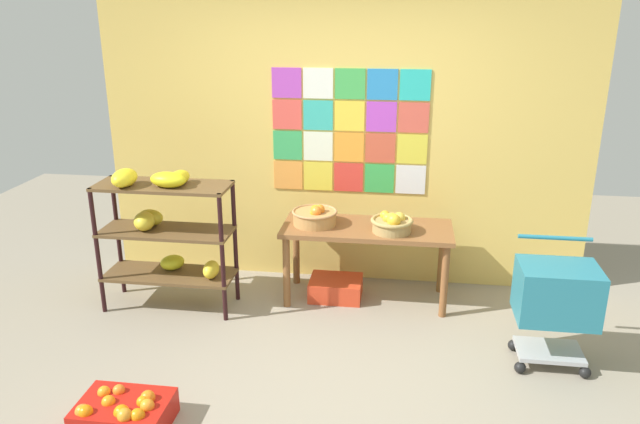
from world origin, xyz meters
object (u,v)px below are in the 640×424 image
produce_crate_under_table (335,288)px  fruit_basket_centre (392,223)px  display_table (367,237)px  fruit_basket_back_right (315,216)px  shopping_cart (556,297)px  orange_crate_foreground (124,412)px  banana_shelf_unit (164,223)px

produce_crate_under_table → fruit_basket_centre: bearing=-10.5°
display_table → produce_crate_under_table: (-0.26, -0.01, -0.48)m
fruit_basket_back_right → display_table: bearing=1.2°
fruit_basket_centre → shopping_cart: shopping_cart is taller
display_table → orange_crate_foreground: 2.34m
banana_shelf_unit → fruit_basket_back_right: (1.18, 0.35, -0.00)m
display_table → shopping_cart: bearing=-31.6°
banana_shelf_unit → orange_crate_foreground: (0.31, -1.53, -0.64)m
display_table → produce_crate_under_table: bearing=-177.7°
fruit_basket_centre → shopping_cart: (1.14, -0.73, -0.22)m
banana_shelf_unit → shopping_cart: 3.00m
fruit_basket_back_right → shopping_cart: (1.78, -0.82, -0.21)m
banana_shelf_unit → fruit_basket_centre: bearing=8.2°
display_table → orange_crate_foreground: size_ratio=2.60×
fruit_basket_centre → produce_crate_under_table: size_ratio=0.77×
display_table → fruit_basket_back_right: 0.47m
produce_crate_under_table → orange_crate_foreground: (-1.05, -1.88, 0.01)m
produce_crate_under_table → orange_crate_foreground: bearing=-119.2°
banana_shelf_unit → orange_crate_foreground: size_ratio=2.22×
banana_shelf_unit → shopping_cart: bearing=-9.0°
display_table → fruit_basket_back_right: bearing=-178.8°
display_table → fruit_basket_back_right: fruit_basket_back_right is taller
fruit_basket_centre → shopping_cart: size_ratio=0.39×
fruit_basket_centre → produce_crate_under_table: 0.81m
fruit_basket_centre → orange_crate_foreground: (-1.51, -1.79, -0.64)m
fruit_basket_back_right → orange_crate_foreground: bearing=-114.9°
orange_crate_foreground → shopping_cart: size_ratio=0.61×
display_table → shopping_cart: (1.34, -0.83, -0.05)m
banana_shelf_unit → fruit_basket_back_right: size_ratio=3.16×
display_table → fruit_basket_centre: 0.28m
fruit_basket_centre → shopping_cart: bearing=-32.6°
produce_crate_under_table → orange_crate_foreground: 2.15m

